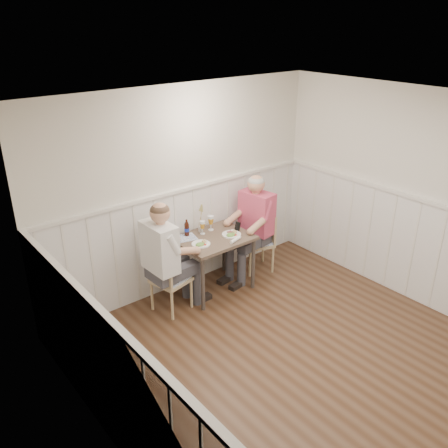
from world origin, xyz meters
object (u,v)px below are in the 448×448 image
object	(u,v)px
chair_right	(261,239)
beer_bottle	(187,229)
dining_table	(214,244)
grass_vase	(200,219)
man_in_pink	(254,233)
diner_cream	(164,268)
chair_left	(168,278)

from	to	relation	value
chair_right	beer_bottle	distance (m)	1.17
chair_right	beer_bottle	world-z (taller)	beer_bottle
dining_table	beer_bottle	xyz separation A→B (m)	(-0.24, 0.25, 0.20)
grass_vase	beer_bottle	bearing A→B (deg)	177.19
man_in_pink	beer_bottle	xyz separation A→B (m)	(-0.94, 0.23, 0.25)
chair_right	diner_cream	distance (m)	1.63
chair_right	beer_bottle	xyz separation A→B (m)	(-1.08, 0.22, 0.39)
man_in_pink	chair_right	bearing A→B (deg)	6.28
chair_left	man_in_pink	bearing A→B (deg)	2.50
diner_cream	chair_left	bearing A→B (deg)	-1.69
dining_table	chair_left	size ratio (longest dim) A/B	1.09
grass_vase	diner_cream	bearing A→B (deg)	-158.89
beer_bottle	grass_vase	distance (m)	0.22
dining_table	grass_vase	world-z (taller)	grass_vase
beer_bottle	dining_table	bearing A→B (deg)	-45.44
man_in_pink	grass_vase	world-z (taller)	man_in_pink
beer_bottle	chair_left	bearing A→B (deg)	-149.17
chair_right	chair_left	xyz separation A→B (m)	(-1.58, -0.08, -0.00)
chair_left	beer_bottle	world-z (taller)	beer_bottle
diner_cream	chair_right	bearing A→B (deg)	2.73
chair_right	man_in_pink	world-z (taller)	man_in_pink
dining_table	man_in_pink	size ratio (longest dim) A/B	0.63
dining_table	chair_left	world-z (taller)	chair_left
dining_table	diner_cream	bearing A→B (deg)	-176.43
chair_right	chair_left	size ratio (longest dim) A/B	1.01
dining_table	diner_cream	distance (m)	0.78
beer_bottle	grass_vase	xyz separation A→B (m)	(0.20, -0.01, 0.08)
grass_vase	chair_right	bearing A→B (deg)	-13.23
chair_right	dining_table	bearing A→B (deg)	-178.05
dining_table	diner_cream	world-z (taller)	diner_cream
chair_right	beer_bottle	bearing A→B (deg)	168.65
chair_right	man_in_pink	size ratio (longest dim) A/B	0.58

